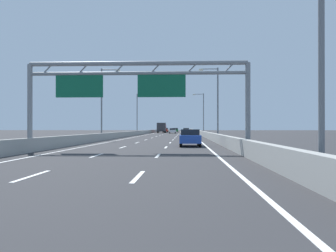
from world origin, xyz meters
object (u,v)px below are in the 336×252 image
object	(u,v)px
sign_gantry	(133,83)
red_car	(165,130)
streetlamp_right_mid	(216,99)
streetlamp_right_far	(202,111)
box_truck	(162,127)
streetlamp_right_near	(314,10)
streetlamp_left_far	(138,111)
green_car	(176,130)
black_car	(186,130)
white_car	(173,131)
blue_car	(190,137)
streetlamp_left_mid	(103,99)
orange_car	(166,130)

from	to	relation	value
sign_gantry	red_car	size ratio (longest dim) A/B	3.64
streetlamp_right_mid	streetlamp_right_far	distance (m)	36.03
box_truck	streetlamp_right_far	bearing A→B (deg)	-68.27
streetlamp_right_mid	streetlamp_right_near	bearing A→B (deg)	-90.00
streetlamp_left_far	green_car	distance (m)	42.37
black_car	streetlamp_right_mid	bearing A→B (deg)	-86.57
streetlamp_right_near	white_car	world-z (taller)	streetlamp_right_near
streetlamp_right_near	black_car	size ratio (longest dim) A/B	2.10
streetlamp_right_near	box_truck	size ratio (longest dim) A/B	1.13
streetlamp_right_near	blue_car	distance (m)	21.09
streetlamp_left_mid	box_truck	xyz separation A→B (m)	(3.68, 64.25, -3.69)
streetlamp_left_far	white_car	world-z (taller)	streetlamp_left_far
white_car	orange_car	size ratio (longest dim) A/B	1.09
sign_gantry	blue_car	world-z (taller)	sign_gantry
green_car	orange_car	world-z (taller)	orange_car
streetlamp_left_mid	streetlamp_right_mid	size ratio (longest dim) A/B	1.00
blue_car	box_truck	size ratio (longest dim) A/B	0.54
streetlamp_right_near	orange_car	world-z (taller)	streetlamp_right_near
green_car	blue_car	size ratio (longest dim) A/B	0.99
streetlamp_right_mid	white_car	world-z (taller)	streetlamp_right_mid
sign_gantry	streetlamp_left_far	bearing A→B (deg)	97.03
sign_gantry	red_car	bearing A→B (deg)	91.78
box_truck	white_car	bearing A→B (deg)	-66.87
streetlamp_left_mid	streetlamp_right_far	xyz separation A→B (m)	(14.93, 36.03, 0.00)
streetlamp_right_near	red_car	world-z (taller)	streetlamp_right_near
streetlamp_right_near	orange_car	bearing A→B (deg)	95.13
streetlamp_left_far	black_car	bearing A→B (deg)	66.01
streetlamp_left_far	green_car	bearing A→B (deg)	79.51
streetlamp_left_far	streetlamp_right_far	distance (m)	14.93
streetlamp_right_near	green_car	distance (m)	113.80
black_car	box_truck	bearing A→B (deg)	158.84
blue_car	box_truck	distance (m)	80.40
streetlamp_left_far	box_truck	size ratio (longest dim) A/B	1.13
streetlamp_left_far	sign_gantry	bearing A→B (deg)	-82.97
sign_gantry	streetlamp_right_far	world-z (taller)	streetlamp_right_far
streetlamp_right_mid	streetlamp_left_far	size ratio (longest dim) A/B	1.00
streetlamp_right_near	white_car	xyz separation A→B (m)	(-7.56, 91.63, -4.64)
streetlamp_right_mid	box_truck	distance (m)	65.33
green_car	blue_car	bearing A→B (deg)	-87.77
sign_gantry	black_car	world-z (taller)	sign_gantry
streetlamp_right_mid	black_car	xyz separation A→B (m)	(-3.68, 61.32, -4.63)
black_car	box_truck	size ratio (longest dim) A/B	0.54
black_car	blue_car	bearing A→B (deg)	-89.97
green_car	box_truck	bearing A→B (deg)	-106.81
box_truck	black_car	bearing A→B (deg)	-21.16
streetlamp_right_mid	orange_car	distance (m)	88.58
streetlamp_right_mid	blue_car	xyz separation A→B (m)	(-3.64, -15.78, -4.63)
sign_gantry	red_car	distance (m)	101.04
streetlamp_right_near	red_car	bearing A→B (deg)	95.42
streetlamp_left_mid	streetlamp_right_far	size ratio (longest dim) A/B	1.00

